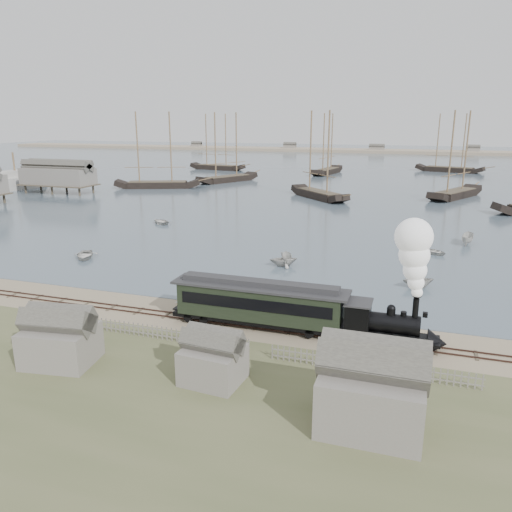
% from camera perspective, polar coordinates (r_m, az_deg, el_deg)
% --- Properties ---
extents(ground, '(600.00, 600.00, 0.00)m').
position_cam_1_polar(ground, '(47.10, -1.42, -6.89)').
color(ground, tan).
rests_on(ground, ground).
extents(harbor_water, '(600.00, 336.00, 0.06)m').
position_cam_1_polar(harbor_water, '(212.31, 14.38, 10.05)').
color(harbor_water, '#445662').
rests_on(harbor_water, ground).
extents(rail_track, '(120.00, 1.80, 0.16)m').
position_cam_1_polar(rail_track, '(45.35, -2.27, -7.74)').
color(rail_track, '#3B2720').
rests_on(rail_track, ground).
extents(picket_fence_west, '(19.00, 0.10, 1.20)m').
position_cam_1_polar(picket_fence_west, '(43.89, -12.68, -9.00)').
color(picket_fence_west, slate).
rests_on(picket_fence_west, ground).
extents(picket_fence_east, '(15.00, 0.10, 1.20)m').
position_cam_1_polar(picket_fence_east, '(38.04, 13.06, -13.00)').
color(picket_fence_east, slate).
rests_on(picket_fence_east, ground).
extents(shed_left, '(5.00, 4.00, 4.10)m').
position_cam_1_polar(shed_left, '(41.40, -21.25, -11.26)').
color(shed_left, slate).
rests_on(shed_left, ground).
extents(shed_mid, '(4.00, 3.50, 3.60)m').
position_cam_1_polar(shed_mid, '(36.36, -4.88, -14.04)').
color(shed_mid, slate).
rests_on(shed_mid, ground).
extents(shed_right, '(6.00, 5.00, 5.10)m').
position_cam_1_polar(shed_right, '(32.42, 12.81, -18.40)').
color(shed_right, slate).
rests_on(shed_right, ground).
extents(far_spit, '(500.00, 20.00, 1.80)m').
position_cam_1_polar(far_spit, '(291.97, 15.58, 11.27)').
color(far_spit, tan).
rests_on(far_spit, ground).
extents(locomotive, '(8.15, 3.04, 10.15)m').
position_cam_1_polar(locomotive, '(41.20, 16.81, -3.94)').
color(locomotive, black).
rests_on(locomotive, ground).
extents(passenger_coach, '(15.65, 3.02, 3.80)m').
position_cam_1_polar(passenger_coach, '(43.82, 0.35, -5.28)').
color(passenger_coach, black).
rests_on(passenger_coach, ground).
extents(beached_dinghy, '(4.97, 5.15, 0.87)m').
position_cam_1_polar(beached_dinghy, '(49.89, -6.99, -5.17)').
color(beached_dinghy, '#BAB8B0').
rests_on(beached_dinghy, ground).
extents(rowboat_0, '(5.30, 4.81, 0.90)m').
position_cam_1_polar(rowboat_0, '(69.70, -19.00, 0.10)').
color(rowboat_0, '#BAB8B0').
rests_on(rowboat_0, harbor_water).
extents(rowboat_1, '(4.24, 4.45, 1.83)m').
position_cam_1_polar(rowboat_1, '(62.41, 3.14, -0.35)').
color(rowboat_1, '#BAB8B0').
rests_on(rowboat_1, harbor_water).
extents(rowboat_2, '(3.64, 2.24, 1.32)m').
position_cam_1_polar(rowboat_2, '(63.16, 3.53, -0.40)').
color(rowboat_2, '#BAB8B0').
rests_on(rowboat_2, harbor_water).
extents(rowboat_3, '(3.95, 4.21, 0.71)m').
position_cam_1_polar(rowboat_3, '(72.28, 19.72, 0.49)').
color(rowboat_3, '#BAB8B0').
rests_on(rowboat_3, harbor_water).
extents(rowboat_4, '(4.20, 4.43, 1.84)m').
position_cam_1_polar(rowboat_4, '(57.16, 18.05, -2.57)').
color(rowboat_4, '#BAB8B0').
rests_on(rowboat_4, harbor_water).
extents(rowboat_5, '(4.29, 2.25, 1.57)m').
position_cam_1_polar(rowboat_5, '(79.65, 22.99, 1.80)').
color(rowboat_5, '#BAB8B0').
rests_on(rowboat_5, harbor_water).
extents(rowboat_6, '(4.49, 4.84, 0.82)m').
position_cam_1_polar(rowboat_6, '(89.79, -10.83, 3.91)').
color(rowboat_6, '#BAB8B0').
rests_on(rowboat_6, harbor_water).
extents(schooner_0, '(22.79, 12.96, 20.00)m').
position_cam_1_polar(schooner_0, '(137.16, -11.38, 11.79)').
color(schooner_0, black).
rests_on(schooner_0, harbor_water).
extents(schooner_1, '(14.01, 20.89, 20.00)m').
position_cam_1_polar(schooner_1, '(148.52, -3.33, 12.30)').
color(schooner_1, black).
rests_on(schooner_1, harbor_water).
extents(schooner_2, '(16.87, 17.57, 20.00)m').
position_cam_1_polar(schooner_2, '(117.10, 7.32, 11.41)').
color(schooner_2, black).
rests_on(schooner_2, harbor_water).
extents(schooner_3, '(13.89, 21.05, 20.00)m').
position_cam_1_polar(schooner_3, '(126.14, 22.22, 10.69)').
color(schooner_3, black).
rests_on(schooner_3, harbor_water).
extents(schooner_6, '(21.85, 7.98, 20.00)m').
position_cam_1_polar(schooner_6, '(185.70, -4.50, 12.88)').
color(schooner_6, black).
rests_on(schooner_6, harbor_water).
extents(schooner_7, '(8.16, 20.91, 20.00)m').
position_cam_1_polar(schooner_7, '(172.25, 8.25, 12.59)').
color(schooner_7, black).
rests_on(schooner_7, harbor_water).
extents(schooner_8, '(23.42, 11.69, 20.00)m').
position_cam_1_polar(schooner_8, '(189.75, 21.48, 11.95)').
color(schooner_8, black).
rests_on(schooner_8, harbor_water).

